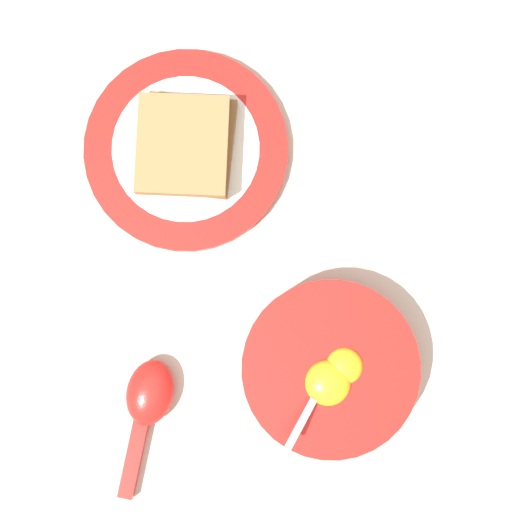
% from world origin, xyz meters
% --- Properties ---
extents(ground_plane, '(3.00, 3.00, 0.00)m').
position_xyz_m(ground_plane, '(0.00, 0.00, 0.00)').
color(ground_plane, beige).
extents(egg_bowl, '(0.17, 0.17, 0.08)m').
position_xyz_m(egg_bowl, '(0.20, -0.04, 0.03)').
color(egg_bowl, red).
rests_on(egg_bowl, ground_plane).
extents(toast_plate, '(0.21, 0.21, 0.01)m').
position_xyz_m(toast_plate, '(0.08, 0.19, 0.01)').
color(toast_plate, red).
rests_on(toast_plate, ground_plane).
extents(toast_sandwich, '(0.11, 0.12, 0.03)m').
position_xyz_m(toast_sandwich, '(0.08, 0.19, 0.03)').
color(toast_sandwich, brown).
rests_on(toast_sandwich, toast_plate).
extents(soup_spoon, '(0.07, 0.14, 0.03)m').
position_xyz_m(soup_spoon, '(0.02, -0.06, 0.01)').
color(soup_spoon, red).
rests_on(soup_spoon, ground_plane).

